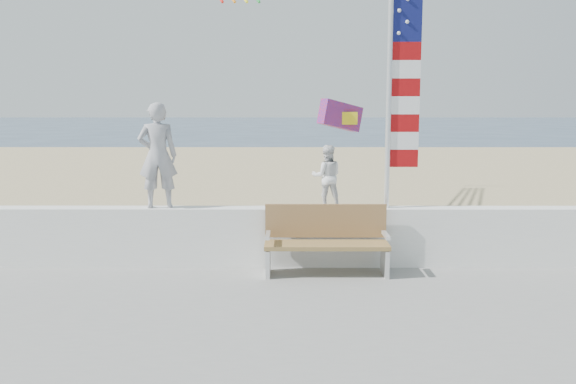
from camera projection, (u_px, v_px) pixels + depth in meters
The scene contains 8 objects.
ground at pixel (271, 322), 7.49m from camera, with size 220.00×220.00×0.00m, color #2E435C.
sand at pixel (281, 202), 16.39m from camera, with size 90.00×40.00×0.08m, color tan.
seawall at pixel (275, 236), 9.38m from camera, with size 30.00×0.35×0.90m, color white.
adult at pixel (158, 155), 9.20m from camera, with size 0.58×0.38×1.60m, color #9E9EA4.
child at pixel (327, 177), 9.24m from camera, with size 0.47×0.36×0.96m, color white.
bench at pixel (326, 239), 8.92m from camera, with size 1.80×0.57×1.00m.
flag at pixel (398, 81), 9.03m from camera, with size 0.50×0.08×3.50m.
parafoil_kite at pixel (342, 116), 11.40m from camera, with size 0.90×0.68×0.63m.
Camera 1 is at (0.22, -7.18, 2.66)m, focal length 38.00 mm.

